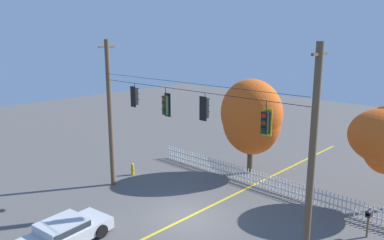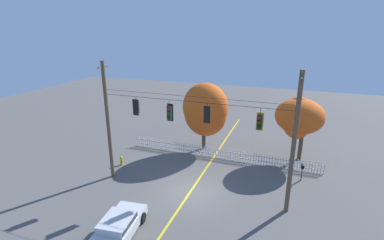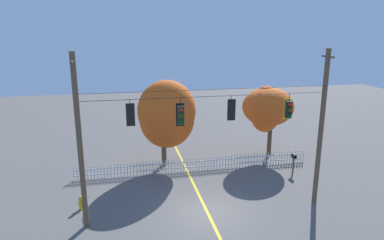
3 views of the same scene
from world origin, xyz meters
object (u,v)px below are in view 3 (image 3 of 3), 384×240
(autumn_maple_mid, at_px, (267,108))
(fire_hydrant, at_px, (81,203))
(traffic_signal_westbound_side, at_px, (181,115))
(traffic_signal_eastbound_side, at_px, (231,109))
(traffic_signal_northbound_secondary, at_px, (130,114))
(autumn_maple_near_fence, at_px, (167,114))
(traffic_signal_northbound_primary, at_px, (288,109))
(roadside_mailbox, at_px, (294,157))

(autumn_maple_mid, bearing_deg, fire_hydrant, -155.88)
(traffic_signal_westbound_side, bearing_deg, fire_hydrant, 161.01)
(traffic_signal_eastbound_side, bearing_deg, traffic_signal_northbound_secondary, -180.00)
(traffic_signal_northbound_secondary, distance_m, traffic_signal_westbound_side, 2.53)
(traffic_signal_northbound_secondary, xyz_separation_m, traffic_signal_eastbound_side, (5.21, 0.00, 0.01))
(traffic_signal_westbound_side, distance_m, autumn_maple_near_fence, 7.55)
(traffic_signal_northbound_primary, bearing_deg, traffic_signal_northbound_secondary, -179.88)
(traffic_signal_westbound_side, distance_m, fire_hydrant, 7.91)
(traffic_signal_northbound_primary, xyz_separation_m, autumn_maple_near_fence, (-5.73, 7.34, -1.76))
(fire_hydrant, height_order, roadside_mailbox, roadside_mailbox)
(fire_hydrant, xyz_separation_m, roadside_mailbox, (14.47, 2.51, 0.71))
(traffic_signal_westbound_side, height_order, traffic_signal_eastbound_side, same)
(autumn_maple_mid, bearing_deg, traffic_signal_northbound_secondary, -143.29)
(autumn_maple_near_fence, bearing_deg, traffic_signal_eastbound_side, -71.75)
(traffic_signal_northbound_primary, distance_m, fire_hydrant, 12.83)
(traffic_signal_northbound_primary, bearing_deg, roadside_mailbox, 55.90)
(autumn_maple_near_fence, height_order, roadside_mailbox, autumn_maple_near_fence)
(traffic_signal_northbound_secondary, height_order, traffic_signal_westbound_side, same)
(traffic_signal_westbound_side, distance_m, autumn_maple_mid, 11.80)
(fire_hydrant, bearing_deg, traffic_signal_northbound_primary, -9.37)
(traffic_signal_northbound_primary, relative_size, autumn_maple_near_fence, 0.22)
(roadside_mailbox, bearing_deg, traffic_signal_northbound_primary, -124.10)
(fire_hydrant, bearing_deg, traffic_signal_westbound_side, -18.99)
(fire_hydrant, bearing_deg, traffic_signal_northbound_secondary, -32.71)
(traffic_signal_eastbound_side, relative_size, roadside_mailbox, 0.95)
(autumn_maple_near_fence, relative_size, fire_hydrant, 7.95)
(traffic_signal_westbound_side, height_order, traffic_signal_northbound_primary, same)
(traffic_signal_westbound_side, relative_size, fire_hydrant, 1.86)
(traffic_signal_eastbound_side, height_order, autumn_maple_mid, traffic_signal_eastbound_side)
(traffic_signal_northbound_primary, bearing_deg, autumn_maple_mid, 73.53)
(traffic_signal_northbound_primary, bearing_deg, autumn_maple_near_fence, 127.96)
(traffic_signal_northbound_secondary, distance_m, traffic_signal_eastbound_side, 5.21)
(traffic_signal_northbound_secondary, height_order, fire_hydrant, traffic_signal_northbound_secondary)
(autumn_maple_mid, xyz_separation_m, fire_hydrant, (-13.89, -6.22, -3.58))
(fire_hydrant, bearing_deg, autumn_maple_near_fence, 43.39)
(autumn_maple_mid, height_order, fire_hydrant, autumn_maple_mid)
(autumn_maple_near_fence, bearing_deg, traffic_signal_northbound_primary, -52.04)
(autumn_maple_mid, xyz_separation_m, roadside_mailbox, (0.59, -3.70, -2.86))
(traffic_signal_northbound_primary, distance_m, autumn_maple_mid, 8.65)
(traffic_signal_northbound_secondary, bearing_deg, traffic_signal_westbound_side, 0.43)
(traffic_signal_westbound_side, distance_m, traffic_signal_northbound_primary, 5.98)
(traffic_signal_northbound_secondary, relative_size, traffic_signal_westbound_side, 0.86)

